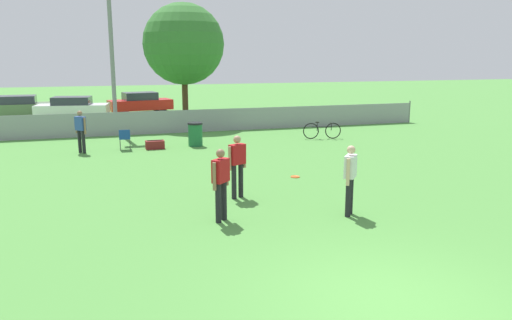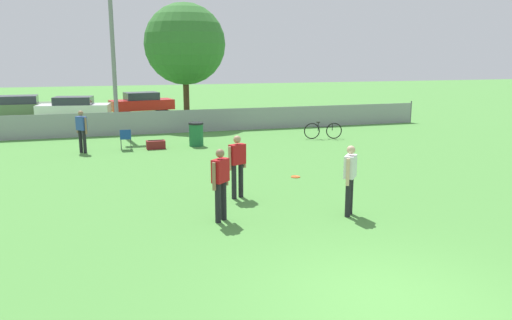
# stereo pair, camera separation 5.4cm
# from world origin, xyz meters

# --- Properties ---
(ground_plane) EXTENTS (120.00, 120.00, 0.00)m
(ground_plane) POSITION_xyz_m (0.00, 0.00, 0.00)
(ground_plane) COLOR #4C8C3D
(fence_backline) EXTENTS (25.19, 0.07, 1.21)m
(fence_backline) POSITION_xyz_m (0.00, 18.00, 0.55)
(fence_backline) COLOR gray
(fence_backline) RESTS_ON ground_plane
(light_pole) EXTENTS (0.90, 0.36, 8.63)m
(light_pole) POSITION_xyz_m (-3.30, 19.35, 5.08)
(light_pole) COLOR gray
(light_pole) RESTS_ON ground_plane
(tree_near_pole) EXTENTS (4.30, 4.30, 6.44)m
(tree_near_pole) POSITION_xyz_m (0.45, 21.03, 4.28)
(tree_near_pole) COLOR #4C331E
(tree_near_pole) RESTS_ON ground_plane
(player_receiver_white) EXTENTS (0.44, 0.47, 1.66)m
(player_receiver_white) POSITION_xyz_m (1.38, 3.98, 0.96)
(player_receiver_white) COLOR black
(player_receiver_white) RESTS_ON ground_plane
(player_defender_red) EXTENTS (0.46, 0.45, 1.66)m
(player_defender_red) POSITION_xyz_m (-1.57, 4.46, 0.96)
(player_defender_red) COLOR black
(player_defender_red) RESTS_ON ground_plane
(player_thrower_red) EXTENTS (0.54, 0.38, 1.66)m
(player_thrower_red) POSITION_xyz_m (-0.72, 6.16, 0.96)
(player_thrower_red) COLOR black
(player_thrower_red) RESTS_ON ground_plane
(spectator_in_blue) EXTENTS (0.43, 0.45, 1.63)m
(spectator_in_blue) POSITION_xyz_m (-4.76, 13.96, 0.94)
(spectator_in_blue) COLOR black
(spectator_in_blue) RESTS_ON ground_plane
(frisbee_disc) EXTENTS (0.28, 0.28, 0.03)m
(frisbee_disc) POSITION_xyz_m (1.58, 7.84, 0.01)
(frisbee_disc) COLOR #E5591E
(frisbee_disc) RESTS_ON ground_plane
(folding_chair_sideline) EXTENTS (0.45, 0.45, 0.82)m
(folding_chair_sideline) POSITION_xyz_m (-3.15, 14.12, 0.50)
(folding_chair_sideline) COLOR #333338
(folding_chair_sideline) RESTS_ON ground_plane
(bicycle_sideline) EXTENTS (1.69, 0.53, 0.77)m
(bicycle_sideline) POSITION_xyz_m (5.47, 14.26, 0.37)
(bicycle_sideline) COLOR black
(bicycle_sideline) RESTS_ON ground_plane
(trash_bin) EXTENTS (0.61, 0.61, 0.98)m
(trash_bin) POSITION_xyz_m (-0.32, 14.17, 0.49)
(trash_bin) COLOR #1E6638
(trash_bin) RESTS_ON ground_plane
(gear_bag_sideline) EXTENTS (0.74, 0.41, 0.36)m
(gear_bag_sideline) POSITION_xyz_m (-2.00, 14.00, 0.17)
(gear_bag_sideline) COLOR maroon
(gear_bag_sideline) RESTS_ON ground_plane
(parked_car_olive) EXTENTS (4.38, 1.81, 1.30)m
(parked_car_olive) POSITION_xyz_m (-8.85, 27.37, 0.64)
(parked_car_olive) COLOR black
(parked_car_olive) RESTS_ON ground_plane
(parked_car_white) EXTENTS (4.33, 2.31, 1.29)m
(parked_car_white) POSITION_xyz_m (-5.56, 25.67, 0.65)
(parked_car_white) COLOR black
(parked_car_white) RESTS_ON ground_plane
(parked_car_red) EXTENTS (4.26, 2.35, 1.33)m
(parked_car_red) POSITION_xyz_m (-1.42, 27.75, 0.64)
(parked_car_red) COLOR black
(parked_car_red) RESTS_ON ground_plane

